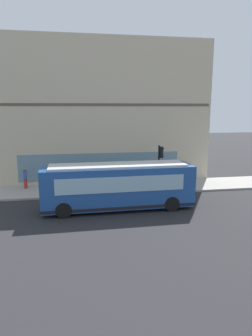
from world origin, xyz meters
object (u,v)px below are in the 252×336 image
object	(u,v)px
pedestrian_near_hydrant	(25,177)
pedestrian_by_light_pole	(86,175)
fire_hydrant	(176,184)
newspaper_vending_box	(131,185)
traffic_light_near_corner	(160,159)
pedestrian_walking_along_curb	(173,173)
city_bus_nearside	(118,186)

from	to	relation	value
pedestrian_near_hydrant	pedestrian_by_light_pole	bearing A→B (deg)	-86.95
fire_hydrant	newspaper_vending_box	size ratio (longest dim) A/B	0.82
traffic_light_near_corner	pedestrian_near_hydrant	xyz separation A→B (m)	(2.24, 10.86, -1.53)
pedestrian_near_hydrant	pedestrian_walking_along_curb	distance (m)	12.62
fire_hydrant	pedestrian_walking_along_curb	size ratio (longest dim) A/B	0.48
city_bus_nearside	fire_hydrant	world-z (taller)	city_bus_nearside
fire_hydrant	pedestrian_near_hydrant	bearing A→B (deg)	81.00
traffic_light_near_corner	newspaper_vending_box	size ratio (longest dim) A/B	4.07
newspaper_vending_box	fire_hydrant	bearing A→B (deg)	-89.14
fire_hydrant	pedestrian_by_light_pole	bearing A→B (deg)	73.16
city_bus_nearside	traffic_light_near_corner	size ratio (longest dim) A/B	2.75
pedestrian_walking_along_curb	newspaper_vending_box	size ratio (longest dim) A/B	1.72
traffic_light_near_corner	fire_hydrant	xyz separation A→B (m)	(0.29, -1.47, -2.19)
pedestrian_near_hydrant	fire_hydrant	bearing A→B (deg)	-99.00
pedestrian_walking_along_curb	pedestrian_by_light_pole	bearing A→B (deg)	86.83
traffic_light_near_corner	pedestrian_walking_along_curb	bearing A→B (deg)	-40.21
pedestrian_by_light_pole	pedestrian_near_hydrant	size ratio (longest dim) A/B	0.87
pedestrian_by_light_pole	pedestrian_walking_along_curb	xyz separation A→B (m)	(-0.42, -7.62, 0.01)
traffic_light_near_corner	pedestrian_near_hydrant	size ratio (longest dim) A/B	2.06
city_bus_nearside	newspaper_vending_box	world-z (taller)	city_bus_nearside
newspaper_vending_box	pedestrian_near_hydrant	bearing A→B (deg)	76.76
pedestrian_walking_along_curb	newspaper_vending_box	xyz separation A→B (m)	(-1.86, 4.08, -0.43)
fire_hydrant	pedestrian_walking_along_curb	xyz separation A→B (m)	(1.80, -0.29, 0.52)
city_bus_nearside	traffic_light_near_corner	world-z (taller)	traffic_light_near_corner
city_bus_nearside	pedestrian_near_hydrant	size ratio (longest dim) A/B	5.68
pedestrian_by_light_pole	newspaper_vending_box	distance (m)	4.24
fire_hydrant	pedestrian_near_hydrant	xyz separation A→B (m)	(1.95, 12.33, 0.67)
pedestrian_by_light_pole	traffic_light_near_corner	bearing A→B (deg)	-113.15
fire_hydrant	traffic_light_near_corner	bearing A→B (deg)	101.01
pedestrian_by_light_pole	newspaper_vending_box	bearing A→B (deg)	-122.70
pedestrian_walking_along_curb	newspaper_vending_box	bearing A→B (deg)	114.47
pedestrian_walking_along_curb	newspaper_vending_box	distance (m)	4.50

